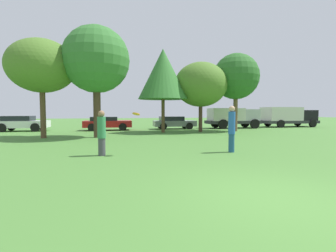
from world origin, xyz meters
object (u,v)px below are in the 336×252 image
person_catcher (232,128)px  tree_4 (236,77)px  tree_2 (163,74)px  frisbee (136,114)px  tree_0 (42,66)px  parked_car_red (107,123)px  delivery_truck_black (287,116)px  tree_1 (96,60)px  parked_car_white (22,123)px  person_thrower (102,132)px  parked_car_grey (174,122)px  tree_3 (201,85)px  delivery_truck_silver (233,117)px

person_catcher → tree_4: size_ratio=0.29×
tree_2 → tree_4: bearing=-0.2°
person_catcher → frisbee: 3.94m
tree_0 → parked_car_red: bearing=56.4°
parked_car_red → tree_2: bearing=-35.5°
tree_4 → delivery_truck_black: 10.02m
tree_1 → parked_car_white: size_ratio=1.74×
person_thrower → tree_1: (-0.53, 6.92, 4.07)m
parked_car_white → parked_car_grey: 13.35m
tree_0 → tree_4: size_ratio=0.94×
tree_4 → tree_2: bearing=179.8°
tree_3 → delivery_truck_silver: (4.76, 3.45, -2.72)m
parked_car_red → tree_4: bearing=-15.7°
frisbee → tree_1: bearing=104.5°
parked_car_white → delivery_truck_silver: 19.49m
tree_2 → parked_car_grey: 5.72m
person_thrower → tree_0: size_ratio=0.28×
person_catcher → delivery_truck_black: size_ratio=0.31×
tree_1 → tree_3: tree_1 is taller
tree_1 → tree_2: size_ratio=1.07×
tree_1 → delivery_truck_black: tree_1 is taller
tree_0 → tree_2: tree_2 is taller
frisbee → delivery_truck_black: 22.74m
person_catcher → tree_2: bearing=-81.4°
person_thrower → parked_car_red: size_ratio=0.41×
tree_3 → parked_car_white: bearing=164.9°
parked_car_white → parked_car_grey: size_ratio=1.01×
tree_2 → parked_car_red: tree_2 is taller
tree_1 → person_catcher: bearing=-51.9°
person_catcher → tree_4: bearing=-114.7°
tree_4 → parked_car_red: 11.97m
frisbee → parked_car_white: size_ratio=0.07×
frisbee → tree_0: (-5.14, 7.48, 2.92)m
frisbee → tree_2: tree_2 is taller
tree_2 → delivery_truck_silver: bearing=23.5°
person_catcher → parked_car_grey: person_catcher is taller
person_thrower → delivery_truck_black: size_ratio=0.28×
tree_3 → tree_4: tree_4 is taller
frisbee → parked_car_white: (-8.42, 13.85, -0.88)m
parked_car_white → tree_3: bearing=-13.4°
tree_0 → tree_4: bearing=9.3°
tree_1 → parked_car_grey: size_ratio=1.76×
tree_2 → delivery_truck_black: tree_2 is taller
delivery_truck_black → parked_car_red: bearing=-176.1°
frisbee → parked_car_white: bearing=121.3°
person_catcher → delivery_truck_silver: size_ratio=0.35×
parked_car_white → tree_0: bearing=-61.0°
frisbee → tree_1: size_ratio=0.04×
parked_car_grey → frisbee: bearing=-108.3°
tree_1 → tree_3: bearing=19.0°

